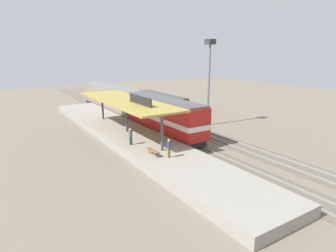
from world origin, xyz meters
name	(u,v)px	position (x,y,z in m)	size (l,w,h in m)	color
ground_plane	(173,131)	(2.00, 0.00, 0.00)	(120.00, 120.00, 0.00)	#706656
track_near	(160,133)	(0.00, 0.00, 0.03)	(3.20, 110.00, 0.16)	#5F5649
track_far	(189,128)	(4.60, 0.00, 0.03)	(3.20, 110.00, 0.16)	#5F5649
platform	(127,135)	(-4.60, 0.00, 0.45)	(6.00, 44.00, 0.90)	gray
station_canopy	(126,101)	(-4.60, -0.09, 4.53)	(5.20, 18.00, 4.70)	#47474C
platform_bench	(153,151)	(-6.00, -8.71, 1.34)	(0.44, 1.70, 0.50)	#333338
locomotive	(164,116)	(0.00, -0.79, 2.41)	(2.93, 14.43, 4.44)	#28282D
passenger_carriage_single	(109,98)	(0.00, 17.21, 2.31)	(2.90, 20.00, 4.24)	#28282D
freight_car	(159,105)	(4.60, 7.91, 1.97)	(2.80, 12.00, 3.54)	#28282D
light_mast	(209,65)	(7.80, 0.05, 8.40)	(1.10, 1.10, 11.70)	slate
person_waiting	(131,136)	(-6.37, -4.80, 1.85)	(0.34, 0.34, 1.71)	#23603D
person_walking	(169,147)	(-5.11, -9.98, 1.85)	(0.34, 0.34, 1.71)	olive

